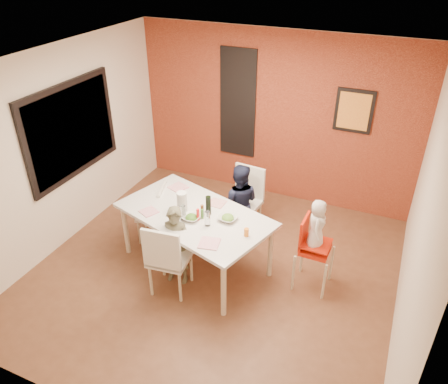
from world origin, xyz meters
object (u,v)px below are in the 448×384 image
at_px(child_near, 176,246).
at_px(child_far, 239,203).
at_px(chair_far, 246,196).
at_px(chair_left, 157,210).
at_px(dining_table, 195,218).
at_px(chair_near, 167,257).
at_px(toddler, 317,225).
at_px(high_chair, 312,246).
at_px(wine_bottle, 208,206).
at_px(paper_towel_roll, 182,203).

xyz_separation_m(child_near, child_far, (0.36, 1.16, 0.05)).
relative_size(chair_far, chair_left, 1.17).
distance_m(dining_table, chair_near, 0.66).
xyz_separation_m(child_far, toddler, (1.21, -0.56, 0.32)).
relative_size(chair_near, high_chair, 1.03).
relative_size(high_chair, child_far, 0.83).
bearing_deg(wine_bottle, paper_towel_roll, -164.37).
distance_m(high_chair, wine_bottle, 1.36).
distance_m(chair_left, paper_towel_roll, 0.84).
distance_m(chair_near, paper_towel_roll, 0.72).
xyz_separation_m(wine_bottle, paper_towel_roll, (-0.32, -0.09, 0.01)).
relative_size(child_near, child_far, 0.92).
xyz_separation_m(chair_near, chair_far, (0.36, 1.66, -0.00)).
bearing_deg(chair_far, child_near, -99.06).
relative_size(chair_left, wine_bottle, 3.30).
bearing_deg(chair_near, high_chair, -157.99).
relative_size(dining_table, chair_left, 2.54).
bearing_deg(chair_far, paper_towel_roll, -107.36).
bearing_deg(paper_towel_roll, wine_bottle, 15.63).
relative_size(high_chair, paper_towel_roll, 3.39).
height_order(chair_left, child_far, child_far).
bearing_deg(dining_table, wine_bottle, 17.06).
bearing_deg(chair_left, dining_table, 51.67).
distance_m(dining_table, wine_bottle, 0.27).
relative_size(child_far, paper_towel_roll, 4.09).
xyz_separation_m(dining_table, paper_towel_roll, (-0.15, -0.04, 0.22)).
bearing_deg(chair_far, chair_near, -96.57).
bearing_deg(wine_bottle, dining_table, -162.94).
xyz_separation_m(child_far, paper_towel_roll, (-0.44, -0.82, 0.36)).
bearing_deg(toddler, wine_bottle, 86.06).
xyz_separation_m(chair_left, child_near, (0.69, -0.67, 0.06)).
distance_m(chair_near, wine_bottle, 0.81).
distance_m(wine_bottle, paper_towel_roll, 0.33).
height_order(dining_table, chair_far, chair_far).
height_order(chair_far, paper_towel_roll, paper_towel_roll).
bearing_deg(dining_table, paper_towel_roll, -166.06).
bearing_deg(toddler, chair_near, 107.61).
relative_size(chair_far, wine_bottle, 3.86).
bearing_deg(toddler, child_near, 99.94).
bearing_deg(chair_near, wine_bottle, -115.48).
relative_size(chair_far, paper_towel_roll, 3.46).
bearing_deg(child_far, toddler, 140.47).
xyz_separation_m(toddler, wine_bottle, (-1.33, -0.17, 0.03)).
bearing_deg(paper_towel_roll, child_far, 61.59).
bearing_deg(child_far, paper_towel_roll, 46.99).
height_order(high_chair, paper_towel_roll, paper_towel_roll).
xyz_separation_m(chair_far, chair_left, (-1.06, -0.74, -0.08)).
bearing_deg(high_chair, chair_left, 89.33).
xyz_separation_m(chair_far, wine_bottle, (-0.13, -0.98, 0.38)).
height_order(chair_left, toddler, toddler).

